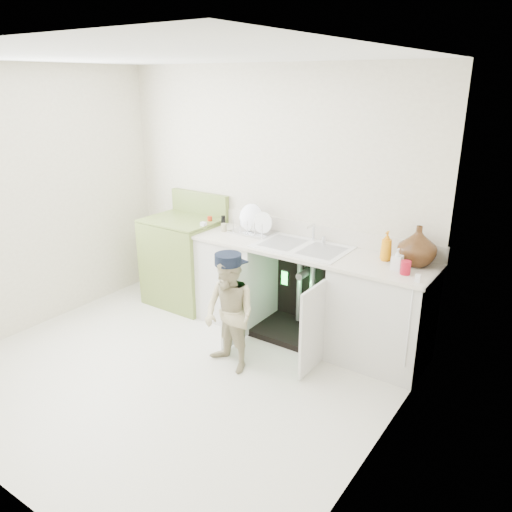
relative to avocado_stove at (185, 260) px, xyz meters
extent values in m
plane|color=beige|center=(0.89, -1.18, -0.49)|extent=(3.50, 3.50, 0.00)
cube|color=silver|center=(0.89, 0.32, 0.76)|extent=(3.50, 2.50, 0.02)
cube|color=silver|center=(-0.86, -1.18, 0.76)|extent=(2.50, 3.00, 0.02)
cube|color=silver|center=(2.64, -1.18, 0.76)|extent=(2.50, 3.00, 0.02)
plane|color=white|center=(0.89, -1.18, 2.01)|extent=(3.50, 3.50, 0.00)
cube|color=silver|center=(0.64, 0.02, -0.06)|extent=(0.80, 0.60, 0.86)
cube|color=silver|center=(2.24, 0.02, -0.06)|extent=(0.80, 0.60, 0.86)
cube|color=black|center=(1.44, 0.29, -0.06)|extent=(0.80, 0.06, 0.86)
cube|color=black|center=(1.44, 0.02, -0.46)|extent=(0.80, 0.60, 0.06)
cylinder|color=gray|center=(1.37, 0.12, -0.04)|extent=(0.05, 0.05, 0.70)
cylinder|color=gray|center=(1.51, 0.12, -0.04)|extent=(0.05, 0.05, 0.70)
cylinder|color=gray|center=(1.44, 0.07, 0.13)|extent=(0.07, 0.18, 0.07)
cube|color=silver|center=(1.04, -0.48, -0.09)|extent=(0.03, 0.40, 0.76)
cube|color=silver|center=(1.84, -0.48, -0.09)|extent=(0.02, 0.40, 0.76)
cube|color=silver|center=(1.44, 0.02, 0.39)|extent=(2.44, 0.64, 0.03)
cube|color=silver|center=(1.44, 0.31, 0.48)|extent=(2.44, 0.02, 0.15)
cube|color=white|center=(1.44, 0.02, 0.40)|extent=(0.85, 0.55, 0.02)
cube|color=gray|center=(1.24, 0.02, 0.41)|extent=(0.34, 0.40, 0.01)
cube|color=gray|center=(1.65, 0.02, 0.41)|extent=(0.34, 0.40, 0.01)
cylinder|color=silver|center=(1.44, 0.24, 0.50)|extent=(0.03, 0.03, 0.17)
cylinder|color=silver|center=(1.44, 0.18, 0.57)|extent=(0.02, 0.14, 0.02)
cylinder|color=silver|center=(1.55, 0.24, 0.45)|extent=(0.04, 0.04, 0.06)
cylinder|color=white|center=(2.57, -0.29, 0.06)|extent=(0.01, 0.01, 0.70)
cube|color=white|center=(2.57, -0.20, 0.44)|extent=(0.04, 0.02, 0.06)
cube|color=silver|center=(0.81, 0.14, 0.42)|extent=(0.43, 0.29, 0.02)
cylinder|color=silver|center=(0.78, 0.16, 0.50)|extent=(0.27, 0.10, 0.26)
cylinder|color=white|center=(0.93, 0.14, 0.49)|extent=(0.21, 0.06, 0.21)
cylinder|color=silver|center=(0.64, 0.04, 0.49)|extent=(0.01, 0.01, 0.13)
cylinder|color=silver|center=(0.73, 0.04, 0.49)|extent=(0.01, 0.01, 0.13)
cylinder|color=silver|center=(0.81, 0.04, 0.49)|extent=(0.01, 0.01, 0.13)
cylinder|color=silver|center=(0.90, 0.04, 0.49)|extent=(0.01, 0.01, 0.13)
cylinder|color=silver|center=(0.99, 0.04, 0.49)|extent=(0.01, 0.01, 0.13)
imported|color=#472614|center=(2.44, 0.16, 0.58)|extent=(0.32, 0.32, 0.33)
imported|color=orange|center=(2.19, 0.12, 0.54)|extent=(0.10, 0.10, 0.26)
imported|color=white|center=(2.35, -0.04, 0.50)|extent=(0.08, 0.08, 0.18)
cylinder|color=#AC0E23|center=(2.44, -0.10, 0.46)|extent=(0.08, 0.08, 0.11)
cylinder|color=red|center=(0.29, 0.10, 0.46)|extent=(0.05, 0.05, 0.10)
cylinder|color=tan|center=(0.54, 0.02, 0.45)|extent=(0.06, 0.06, 0.08)
cylinder|color=black|center=(0.44, 0.14, 0.47)|extent=(0.04, 0.04, 0.12)
cube|color=silver|center=(0.35, -0.08, 0.45)|extent=(0.05, 0.05, 0.09)
cube|color=olive|center=(0.00, -0.01, -0.03)|extent=(0.77, 0.65, 0.93)
cube|color=olive|center=(0.00, -0.01, 0.45)|extent=(0.77, 0.65, 0.02)
cube|color=olive|center=(0.00, 0.28, 0.58)|extent=(0.77, 0.06, 0.24)
cylinder|color=black|center=(-0.19, -0.17, 0.45)|extent=(0.17, 0.17, 0.02)
cylinder|color=silver|center=(-0.19, -0.17, 0.46)|extent=(0.20, 0.20, 0.01)
cylinder|color=black|center=(-0.19, 0.15, 0.45)|extent=(0.17, 0.17, 0.02)
cylinder|color=silver|center=(-0.19, 0.15, 0.46)|extent=(0.20, 0.20, 0.01)
cylinder|color=black|center=(0.19, -0.17, 0.45)|extent=(0.17, 0.17, 0.02)
cylinder|color=silver|center=(0.19, -0.17, 0.46)|extent=(0.20, 0.20, 0.01)
cylinder|color=black|center=(0.19, 0.15, 0.45)|extent=(0.17, 0.17, 0.02)
cylinder|color=silver|center=(0.19, 0.15, 0.46)|extent=(0.20, 0.20, 0.01)
imported|color=beige|center=(1.24, -0.82, 0.02)|extent=(0.57, 0.49, 1.01)
cylinder|color=black|center=(1.24, -0.82, 0.49)|extent=(0.27, 0.27, 0.09)
cube|color=black|center=(1.26, -0.72, 0.46)|extent=(0.19, 0.13, 0.01)
cube|color=black|center=(1.47, -0.32, 0.23)|extent=(0.07, 0.01, 0.14)
cube|color=#26F23F|center=(1.47, -0.33, 0.23)|extent=(0.06, 0.00, 0.12)
camera|label=1|loc=(3.54, -3.78, 1.86)|focal=35.00mm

